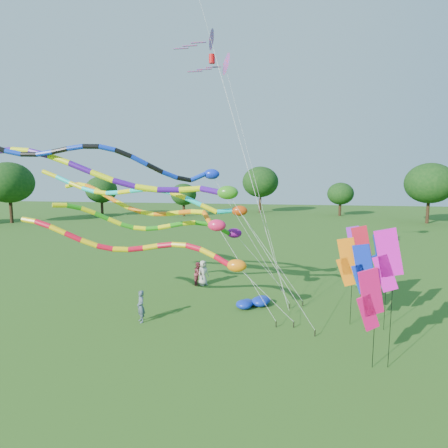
% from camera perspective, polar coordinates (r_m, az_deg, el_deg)
% --- Properties ---
extents(ground, '(160.00, 160.00, 0.00)m').
position_cam_1_polar(ground, '(17.26, 1.15, -18.15)').
color(ground, '#225215').
rests_on(ground, ground).
extents(tree_ring, '(116.90, 122.84, 9.65)m').
position_cam_1_polar(tree_ring, '(16.55, 19.28, 0.03)').
color(tree_ring, '#382314').
rests_on(tree_ring, ground).
extents(tube_kite_red, '(13.96, 1.29, 5.82)m').
position_cam_1_polar(tube_kite_red, '(19.53, -10.04, -3.83)').
color(tube_kite_red, black).
rests_on(tube_kite_red, ground).
extents(tube_kite_orange, '(14.41, 5.86, 7.57)m').
position_cam_1_polar(tube_kite_orange, '(22.36, -10.82, 2.45)').
color(tube_kite_orange, black).
rests_on(tube_kite_orange, ground).
extents(tube_kite_purple, '(18.51, 1.22, 9.51)m').
position_cam_1_polar(tube_kite_purple, '(18.89, -16.77, 7.25)').
color(tube_kite_purple, black).
rests_on(tube_kite_purple, ground).
extents(tube_kite_blue, '(13.87, 4.93, 9.50)m').
position_cam_1_polar(tube_kite_blue, '(18.98, -13.59, 8.96)').
color(tube_kite_blue, black).
rests_on(tube_kite_blue, ground).
extents(tube_kite_cyan, '(16.20, 1.56, 8.32)m').
position_cam_1_polar(tube_kite_cyan, '(22.61, -9.88, 4.09)').
color(tube_kite_cyan, black).
rests_on(tube_kite_cyan, ground).
extents(tube_kite_green, '(12.13, 5.35, 6.51)m').
position_cam_1_polar(tube_kite_green, '(22.26, -7.53, -0.19)').
color(tube_kite_green, black).
rests_on(tube_kite_green, ground).
extents(delta_kite_high_a, '(7.12, 3.77, 16.21)m').
position_cam_1_polar(delta_kite_high_a, '(24.27, -2.12, 26.16)').
color(delta_kite_high_a, black).
rests_on(delta_kite_high_a, ground).
extents(delta_kite_high_c, '(6.30, 4.22, 14.87)m').
position_cam_1_polar(delta_kite_high_c, '(23.96, 0.09, 23.23)').
color(delta_kite_high_c, black).
rests_on(delta_kite_high_c, ground).
extents(banner_pole_blue_a, '(1.09, 0.56, 4.23)m').
position_cam_1_polar(banner_pole_blue_a, '(19.31, 20.40, -6.44)').
color(banner_pole_blue_a, black).
rests_on(banner_pole_blue_a, ground).
extents(banner_pole_green, '(1.14, 0.40, 3.72)m').
position_cam_1_polar(banner_pole_green, '(22.57, 19.78, -5.75)').
color(banner_pole_green, black).
rests_on(banner_pole_green, ground).
extents(banner_pole_blue_b, '(1.13, 0.41, 4.86)m').
position_cam_1_polar(banner_pole_blue_b, '(19.27, 23.06, -4.70)').
color(banner_pole_blue_b, black).
rests_on(banner_pole_blue_b, ground).
extents(banner_pole_orange, '(1.15, 0.35, 4.44)m').
position_cam_1_polar(banner_pole_orange, '(19.59, 18.31, -5.52)').
color(banner_pole_orange, black).
rests_on(banner_pole_orange, ground).
extents(banner_pole_magenta_a, '(1.12, 0.47, 4.01)m').
position_cam_1_polar(banner_pole_magenta_a, '(15.54, 21.35, -10.70)').
color(banner_pole_magenta_a, black).
rests_on(banner_pole_magenta_a, ground).
extents(banner_pole_red, '(1.16, 0.12, 4.83)m').
position_cam_1_polar(banner_pole_red, '(21.22, 20.11, -3.56)').
color(banner_pole_red, black).
rests_on(banner_pole_red, ground).
extents(banner_pole_magenta_b, '(1.16, 0.11, 5.53)m').
position_cam_1_polar(banner_pole_magenta_b, '(15.48, 23.63, -5.15)').
color(banner_pole_magenta_b, black).
rests_on(banner_pole_magenta_b, ground).
extents(banner_pole_violet, '(1.14, 0.39, 4.19)m').
position_cam_1_polar(banner_pole_violet, '(25.99, 19.21, -2.97)').
color(banner_pole_violet, black).
rests_on(banner_pole_violet, ground).
extents(blue_nylon_heap, '(1.28, 1.32, 0.52)m').
position_cam_1_polar(blue_nylon_heap, '(21.89, 4.30, -11.85)').
color(blue_nylon_heap, '#0D27AC').
rests_on(blue_nylon_heap, ground).
extents(person_a, '(0.93, 0.99, 1.71)m').
position_cam_1_polar(person_a, '(25.66, -3.20, -7.44)').
color(person_a, beige).
rests_on(person_a, ground).
extents(person_b, '(0.69, 0.71, 1.64)m').
position_cam_1_polar(person_b, '(19.95, -12.56, -12.16)').
color(person_b, '#465362').
rests_on(person_b, ground).
extents(person_c, '(0.65, 0.80, 1.58)m').
position_cam_1_polar(person_c, '(25.76, -3.94, -7.53)').
color(person_c, maroon).
rests_on(person_c, ground).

